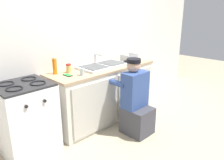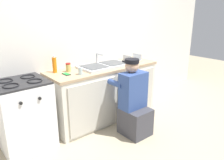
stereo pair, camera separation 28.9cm
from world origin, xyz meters
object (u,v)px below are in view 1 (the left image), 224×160
at_px(plumber_person, 136,103).
at_px(water_glass, 82,72).
at_px(sink_double_basin, 103,65).
at_px(stove_range, 27,118).
at_px(soap_bottle_orange, 55,66).
at_px(condiment_jar, 69,68).
at_px(dish_rack_tray, 129,59).
at_px(cell_phone, 68,75).

relative_size(plumber_person, water_glass, 11.04).
height_order(sink_double_basin, water_glass, sink_double_basin).
relative_size(stove_range, soap_bottle_orange, 3.69).
relative_size(sink_double_basin, soap_bottle_orange, 3.20).
bearing_deg(plumber_person, condiment_jar, 128.85).
height_order(dish_rack_tray, condiment_jar, condiment_jar).
relative_size(sink_double_basin, condiment_jar, 6.25).
bearing_deg(water_glass, soap_bottle_orange, 124.83).
bearing_deg(stove_range, cell_phone, -2.24).
height_order(sink_double_basin, plumber_person, plumber_person).
bearing_deg(condiment_jar, stove_range, -173.17).
xyz_separation_m(sink_double_basin, cell_phone, (-0.68, -0.03, -0.01)).
bearing_deg(condiment_jar, cell_phone, -131.02).
xyz_separation_m(stove_range, dish_rack_tray, (1.94, 0.01, 0.45)).
bearing_deg(stove_range, dish_rack_tray, 0.31).
relative_size(dish_rack_tray, cell_phone, 2.00).
xyz_separation_m(dish_rack_tray, soap_bottle_orange, (-1.40, 0.16, 0.09)).
bearing_deg(soap_bottle_orange, sink_double_basin, -12.23).
bearing_deg(plumber_person, cell_phone, 137.54).
bearing_deg(sink_double_basin, condiment_jar, 171.89).
relative_size(dish_rack_tray, soap_bottle_orange, 1.12).
bearing_deg(stove_range, condiment_jar, 6.83).
height_order(plumber_person, cell_phone, plumber_person).
bearing_deg(soap_bottle_orange, plumber_person, -46.97).
bearing_deg(dish_rack_tray, condiment_jar, 176.50).
height_order(cell_phone, condiment_jar, condiment_jar).
distance_m(sink_double_basin, dish_rack_tray, 0.64).
height_order(dish_rack_tray, water_glass, dish_rack_tray).
distance_m(dish_rack_tray, condiment_jar, 1.23).
relative_size(soap_bottle_orange, water_glass, 2.50).
bearing_deg(dish_rack_tray, cell_phone, -178.49).
bearing_deg(cell_phone, soap_bottle_orange, 111.69).
height_order(stove_range, soap_bottle_orange, soap_bottle_orange).
bearing_deg(water_glass, stove_range, 168.49).
relative_size(plumber_person, condiment_jar, 8.63).
relative_size(plumber_person, soap_bottle_orange, 4.42).
xyz_separation_m(cell_phone, condiment_jar, (0.10, 0.11, 0.06)).
xyz_separation_m(stove_range, plumber_person, (1.32, -0.67, 0.00)).
height_order(stove_range, plumber_person, plumber_person).
xyz_separation_m(sink_double_basin, soap_bottle_orange, (-0.76, 0.16, 0.09)).
bearing_deg(condiment_jar, dish_rack_tray, -3.50).
height_order(stove_range, dish_rack_tray, dish_rack_tray).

